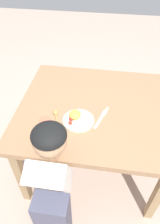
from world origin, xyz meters
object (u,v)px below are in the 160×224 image
object	(u,v)px
plate	(77,119)
spoon	(56,117)
person	(52,188)
fork	(101,118)
drinking_cup	(46,126)

from	to	relation	value
plate	spoon	size ratio (longest dim) A/B	0.95
plate	person	size ratio (longest dim) A/B	0.22
fork	person	distance (m)	0.55
spoon	person	world-z (taller)	person
spoon	drinking_cup	distance (m)	0.14
plate	person	bearing A→B (deg)	-101.54
spoon	person	distance (m)	0.46
plate	person	xyz separation A→B (m)	(-0.09, -0.42, -0.17)
plate	fork	bearing A→B (deg)	16.93
plate	fork	xyz separation A→B (m)	(0.16, 0.05, -0.01)
plate	drinking_cup	world-z (taller)	drinking_cup
fork	drinking_cup	world-z (taller)	drinking_cup
fork	plate	bearing A→B (deg)	126.05
spoon	plate	bearing A→B (deg)	-111.30
fork	spoon	distance (m)	0.31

